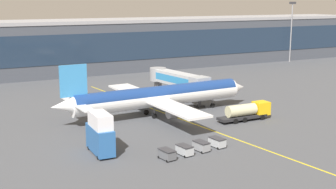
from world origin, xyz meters
TOP-DOWN VIEW (x-y plane):
  - ground_plane at (0.00, 0.00)m, footprint 700.00×700.00m
  - apron_lead_in_line at (0.60, 2.00)m, footprint 10.19×79.42m
  - terminal_building at (-1.97, 66.73)m, footprint 221.35×20.02m
  - main_airliner at (-1.90, 6.20)m, footprint 42.91×34.02m
  - jet_bridge at (7.86, 16.98)m, footprint 6.31×19.23m
  - fuel_tanker at (11.54, -4.78)m, footprint 10.81×2.76m
  - catering_lift at (-19.58, -10.25)m, footprint 2.69×6.87m
  - baggage_cart_0 at (-11.95, -17.00)m, footprint 1.95×2.84m
  - baggage_cart_1 at (-8.78, -16.54)m, footprint 1.95×2.84m
  - baggage_cart_2 at (-5.61, -16.08)m, footprint 1.95×2.84m
  - baggage_cart_3 at (-2.45, -15.63)m, footprint 1.95×2.84m
  - apron_light_mast_0 at (75.95, 54.77)m, footprint 2.80×0.50m

SIDE VIEW (x-z plane):
  - ground_plane at x=0.00m, z-range 0.00..0.00m
  - apron_lead_in_line at x=0.60m, z-range 0.00..0.01m
  - baggage_cart_0 at x=-11.95m, z-range 0.04..1.52m
  - baggage_cart_1 at x=-8.78m, z-range 0.04..1.52m
  - baggage_cart_2 at x=-5.61m, z-range 0.04..1.52m
  - baggage_cart_3 at x=-2.45m, z-range 0.04..1.52m
  - fuel_tanker at x=11.54m, z-range 0.12..3.37m
  - catering_lift at x=-19.58m, z-range -0.08..6.22m
  - main_airliner at x=-1.90m, z-range -1.80..9.56m
  - jet_bridge at x=7.86m, z-range 1.58..8.16m
  - terminal_building at x=-1.97m, z-range 0.02..16.42m
  - apron_light_mast_0 at x=75.95m, z-range 1.95..23.75m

